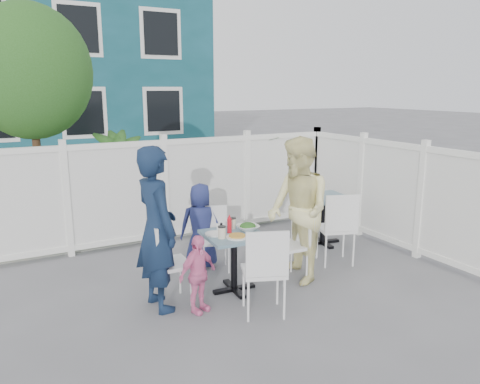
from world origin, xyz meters
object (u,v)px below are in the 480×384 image
chair_back (214,233)px  woman (298,210)px  man (157,229)px  boy (201,225)px  toddler (198,274)px  chair_left (163,258)px  chair_right (294,239)px  chair_near (265,266)px  spare_table (324,207)px  main_table (234,247)px

chair_back → woman: (0.75, -0.85, 0.41)m
man → boy: 1.32m
woman → toddler: bearing=-73.1°
chair_left → chair_right: (1.69, -0.08, -0.03)m
chair_right → chair_near: size_ratio=0.92×
chair_left → spare_table: bearing=107.8°
main_table → chair_back: chair_back is taller
chair_near → man: bearing=161.4°
boy → man: bearing=63.9°
chair_back → boy: 0.21m
main_table → chair_near: (-0.01, -0.73, 0.02)m
chair_back → boy: size_ratio=0.73×
chair_left → toddler: size_ratio=1.10×
main_table → chair_left: bearing=176.3°
chair_near → woman: size_ratio=0.54×
chair_left → chair_near: 1.15m
main_table → chair_left: (-0.86, 0.05, 0.00)m
chair_left → chair_right: 1.69m
chair_right → boy: 1.27m
chair_near → man: man is taller
chair_left → man: 0.35m
chair_near → spare_table: bearing=59.5°
main_table → toddler: 0.67m
main_table → chair_left: chair_left is taller
chair_back → main_table: bearing=100.2°
man → toddler: (0.33, -0.32, -0.47)m
main_table → man: 0.98m
chair_near → boy: size_ratio=0.85×
chair_left → chair_back: bearing=128.6°
toddler → boy: bearing=43.9°
chair_left → chair_back: (0.96, 0.72, -0.06)m
chair_right → woman: size_ratio=0.50×
spare_table → boy: bearing=178.7°
spare_table → chair_back: size_ratio=0.97×
man → boy: (0.90, 0.90, -0.33)m
chair_back → toddler: size_ratio=0.97×
main_table → woman: 0.92m
chair_back → woman: 1.20m
toddler → man: bearing=115.3°
chair_near → woman: (0.86, 0.65, 0.34)m
man → chair_near: bearing=-135.4°
toddler → spare_table: bearing=3.3°
chair_left → woman: bearing=87.4°
chair_right → man: man is taller
man → toddler: man is taller
spare_table → chair_near: size_ratio=0.83×
chair_back → toddler: bearing=74.6°
main_table → chair_near: 0.73m
main_table → boy: 0.92m
chair_back → toddler: (-0.69, -1.06, -0.06)m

